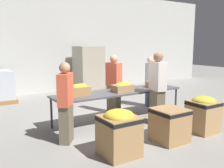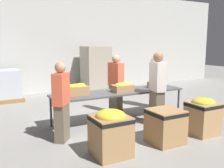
# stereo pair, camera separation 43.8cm
# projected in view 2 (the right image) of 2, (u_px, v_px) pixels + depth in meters

# --- Properties ---
(ground_plane) EXTENTS (30.00, 30.00, 0.00)m
(ground_plane) POSITION_uv_depth(u_px,v_px,m) (119.00, 121.00, 6.20)
(ground_plane) COLOR gray
(wall_back) EXTENTS (16.00, 0.08, 4.00)m
(wall_back) POSITION_uv_depth(u_px,v_px,m) (63.00, 41.00, 9.81)
(wall_back) COLOR #B7B7B2
(wall_back) RESTS_ON ground_plane
(sorting_table) EXTENTS (3.33, 0.81, 0.75)m
(sorting_table) POSITION_uv_depth(u_px,v_px,m) (119.00, 93.00, 6.09)
(sorting_table) COLOR #4C4C51
(sorting_table) RESTS_ON ground_plane
(banana_box_0) EXTENTS (0.50, 0.31, 0.26)m
(banana_box_0) POSITION_uv_depth(u_px,v_px,m) (77.00, 89.00, 5.60)
(banana_box_0) COLOR #A37A4C
(banana_box_0) RESTS_ON sorting_table
(banana_box_1) EXTENTS (0.49, 0.31, 0.23)m
(banana_box_1) POSITION_uv_depth(u_px,v_px,m) (123.00, 87.00, 6.01)
(banana_box_1) COLOR #A37A4C
(banana_box_1) RESTS_ON sorting_table
(banana_box_2) EXTENTS (0.40, 0.31, 0.22)m
(banana_box_2) POSITION_uv_depth(u_px,v_px,m) (157.00, 84.00, 6.50)
(banana_box_2) COLOR #A37A4C
(banana_box_2) RESTS_ON sorting_table
(volunteer_0) EXTENTS (0.29, 0.46, 1.60)m
(volunteer_0) POSITION_uv_depth(u_px,v_px,m) (116.00, 84.00, 6.78)
(volunteer_0) COLOR #6B604C
(volunteer_0) RESTS_ON ground_plane
(volunteer_1) EXTENTS (0.42, 0.46, 1.55)m
(volunteer_1) POSITION_uv_depth(u_px,v_px,m) (61.00, 103.00, 4.79)
(volunteer_1) COLOR #6B604C
(volunteer_1) RESTS_ON ground_plane
(volunteer_2) EXTENTS (0.36, 0.45, 1.51)m
(volunteer_2) POSITION_uv_depth(u_px,v_px,m) (154.00, 82.00, 7.41)
(volunteer_2) COLOR #2D3856
(volunteer_2) RESTS_ON ground_plane
(volunteer_3) EXTENTS (0.32, 0.50, 1.70)m
(volunteer_3) POSITION_uv_depth(u_px,v_px,m) (157.00, 89.00, 5.79)
(volunteer_3) COLOR #6B604C
(volunteer_3) RESTS_ON ground_plane
(donation_bin_0) EXTENTS (0.60, 0.60, 0.81)m
(donation_bin_0) POSITION_uv_depth(u_px,v_px,m) (111.00, 131.00, 4.21)
(donation_bin_0) COLOR #A37A4C
(donation_bin_0) RESTS_ON ground_plane
(donation_bin_1) EXTENTS (0.60, 0.60, 0.65)m
(donation_bin_1) POSITION_uv_depth(u_px,v_px,m) (165.00, 125.00, 4.78)
(donation_bin_1) COLOR #A37A4C
(donation_bin_1) RESTS_ON ground_plane
(donation_bin_2) EXTENTS (0.57, 0.57, 0.79)m
(donation_bin_2) POSITION_uv_depth(u_px,v_px,m) (203.00, 115.00, 5.23)
(donation_bin_2) COLOR tan
(donation_bin_2) RESTS_ON ground_plane
(pallet_stack_0) EXTENTS (1.04, 1.04, 1.79)m
(pallet_stack_0) POSITION_uv_depth(u_px,v_px,m) (96.00, 70.00, 9.75)
(pallet_stack_0) COLOR olive
(pallet_stack_0) RESTS_ON ground_plane
(pallet_stack_1) EXTENTS (1.08, 1.08, 1.13)m
(pallet_stack_1) POSITION_uv_depth(u_px,v_px,m) (107.00, 77.00, 10.09)
(pallet_stack_1) COLOR olive
(pallet_stack_1) RESTS_ON ground_plane
(pallet_stack_2) EXTENTS (1.10, 1.10, 1.03)m
(pallet_stack_2) POSITION_uv_depth(u_px,v_px,m) (4.00, 86.00, 8.28)
(pallet_stack_2) COLOR olive
(pallet_stack_2) RESTS_ON ground_plane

